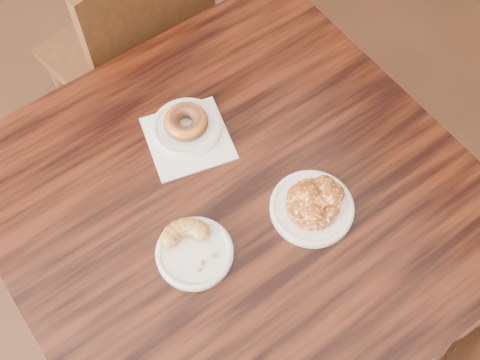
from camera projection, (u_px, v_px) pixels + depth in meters
room_walls at (208, 97)px, 0.47m from camera, size 5.02×5.02×2.80m
cafe_table at (238, 266)px, 1.49m from camera, size 0.92×0.92×0.75m
chair_far at (126, 54)px, 1.71m from camera, size 0.49×0.49×0.90m
napkin at (188, 138)px, 1.22m from camera, size 0.19×0.19×0.00m
plate_donut at (187, 128)px, 1.22m from camera, size 0.14×0.14×0.01m
plate_cruller at (195, 253)px, 1.10m from camera, size 0.14×0.14×0.01m
plate_fritter at (312, 208)px, 1.14m from camera, size 0.16×0.16×0.01m
glazed_donut at (186, 122)px, 1.20m from camera, size 0.09×0.09×0.03m
apple_fritter at (313, 203)px, 1.12m from camera, size 0.14×0.14×0.03m
cruller_fragment at (194, 249)px, 1.08m from camera, size 0.11×0.11×0.03m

